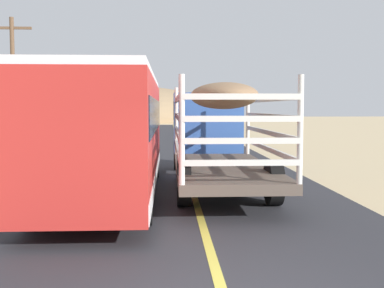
{
  "coord_description": "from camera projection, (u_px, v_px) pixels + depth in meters",
  "views": [
    {
      "loc": [
        -0.68,
        -5.41,
        2.38
      ],
      "look_at": [
        0.0,
        8.22,
        1.33
      ],
      "focal_mm": 44.26,
      "sensor_mm": 36.0,
      "label": 1
    }
  ],
  "objects": [
    {
      "name": "livestock_truck",
      "position": [
        212.0,
        125.0,
        15.79
      ],
      "size": [
        2.53,
        9.7,
        3.02
      ],
      "color": "#3359A5",
      "rests_on": "road_surface"
    },
    {
      "name": "bus",
      "position": [
        109.0,
        132.0,
        12.6
      ],
      "size": [
        2.54,
        10.0,
        3.21
      ],
      "color": "red",
      "rests_on": "road_surface"
    },
    {
      "name": "power_pole_mid",
      "position": [
        13.0,
        79.0,
        26.81
      ],
      "size": [
        2.2,
        0.24,
        7.46
      ],
      "color": "brown",
      "rests_on": "ground"
    },
    {
      "name": "distant_hill",
      "position": [
        91.0,
        121.0,
        82.08
      ],
      "size": [
        52.76,
        27.19,
        13.13
      ],
      "primitive_type": "ellipsoid",
      "color": "#997C5A",
      "rests_on": "ground"
    }
  ]
}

